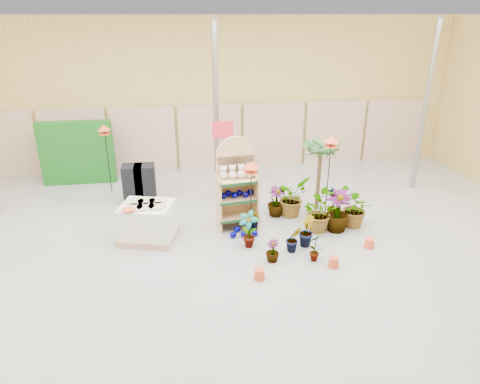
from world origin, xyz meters
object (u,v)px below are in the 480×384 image
object	(u,v)px
pallet_stack	(148,222)
bird_table_front	(251,167)
potted_plant_2	(317,212)
display_shelf	(236,187)

from	to	relation	value
pallet_stack	bird_table_front	bearing A→B (deg)	10.66
bird_table_front	potted_plant_2	distance (m)	1.90
bird_table_front	pallet_stack	bearing A→B (deg)	175.93
display_shelf	bird_table_front	distance (m)	0.88
display_shelf	pallet_stack	bearing A→B (deg)	-175.62
display_shelf	pallet_stack	distance (m)	2.09
display_shelf	pallet_stack	size ratio (longest dim) A/B	1.55
pallet_stack	bird_table_front	distance (m)	2.52
potted_plant_2	bird_table_front	bearing A→B (deg)	-178.47
pallet_stack	potted_plant_2	xyz separation A→B (m)	(3.73, -0.12, 0.04)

